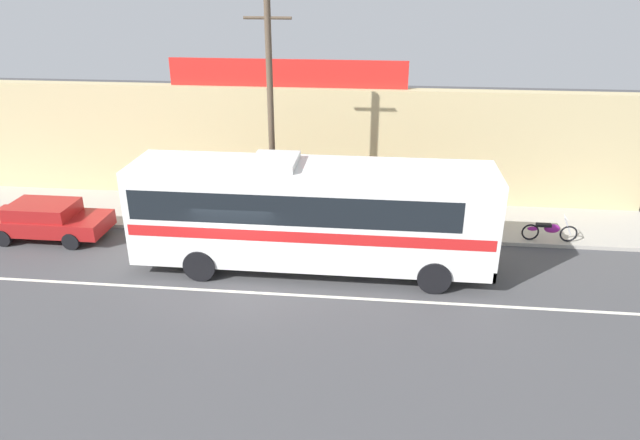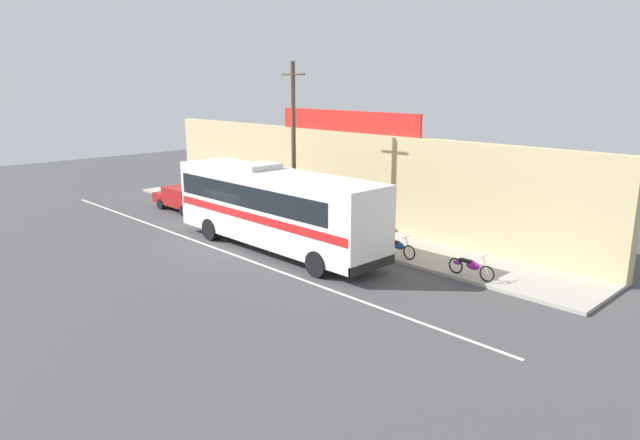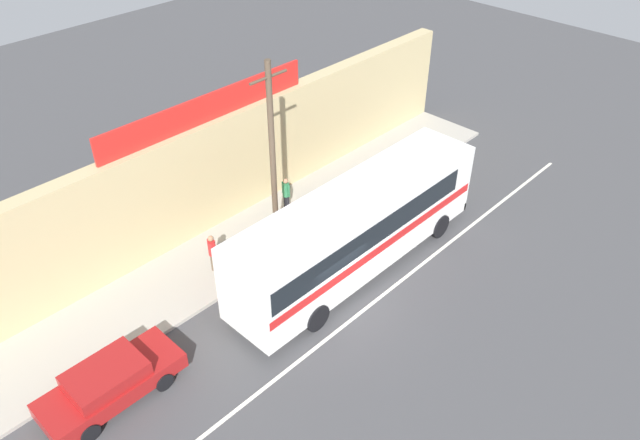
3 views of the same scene
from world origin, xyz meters
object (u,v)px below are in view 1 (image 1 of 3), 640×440
object	(u,v)px
pedestrian_near_shop	(340,189)
intercity_bus	(309,210)
motorcycle_black	(549,230)
motorcycle_blue	(447,224)
utility_pole	(271,119)
pedestrian_far_right	(219,192)
parked_car	(47,219)

from	to	relation	value
pedestrian_near_shop	intercity_bus	bearing A→B (deg)	-98.19
motorcycle_black	pedestrian_near_shop	size ratio (longest dim) A/B	1.16
intercity_bus	motorcycle_blue	size ratio (longest dim) A/B	6.23
utility_pole	pedestrian_far_right	xyz separation A→B (m)	(-2.39, 1.01, -3.22)
parked_car	pedestrian_far_right	xyz separation A→B (m)	(5.85, 2.38, 0.40)
utility_pole	pedestrian_far_right	world-z (taller)	utility_pole
pedestrian_far_right	motorcycle_blue	bearing A→B (deg)	-5.68
motorcycle_blue	pedestrian_near_shop	size ratio (longest dim) A/B	1.10
motorcycle_blue	pedestrian_far_right	xyz separation A→B (m)	(-8.81, 0.88, 0.57)
intercity_bus	motorcycle_blue	bearing A→B (deg)	30.35
motorcycle_blue	utility_pole	bearing A→B (deg)	-178.78
motorcycle_black	pedestrian_far_right	distance (m)	12.45
parked_car	motorcycle_blue	distance (m)	14.73
utility_pole	motorcycle_black	bearing A→B (deg)	0.17
motorcycle_blue	pedestrian_far_right	size ratio (longest dim) A/B	1.08
parked_car	pedestrian_far_right	size ratio (longest dim) A/B	2.58
utility_pole	motorcycle_blue	bearing A→B (deg)	1.22
utility_pole	parked_car	bearing A→B (deg)	-170.61
intercity_bus	utility_pole	xyz separation A→B (m)	(-1.65, 2.65, 2.29)
parked_car	motorcycle_black	distance (m)	18.30
parked_car	pedestrian_far_right	bearing A→B (deg)	22.11
intercity_bus	motorcycle_blue	xyz separation A→B (m)	(4.76, 2.79, -1.50)
intercity_bus	pedestrian_far_right	size ratio (longest dim) A/B	6.72
parked_car	pedestrian_far_right	world-z (taller)	pedestrian_far_right
motorcycle_blue	motorcycle_black	bearing A→B (deg)	-1.72
pedestrian_near_shop	utility_pole	bearing A→B (deg)	-140.54
utility_pole	pedestrian_far_right	distance (m)	4.14
intercity_bus	pedestrian_near_shop	world-z (taller)	intercity_bus
motorcycle_black	parked_car	bearing A→B (deg)	-175.64
pedestrian_near_shop	parked_car	bearing A→B (deg)	-162.81
intercity_bus	motorcycle_blue	world-z (taller)	intercity_bus
intercity_bus	motorcycle_black	size ratio (longest dim) A/B	5.88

